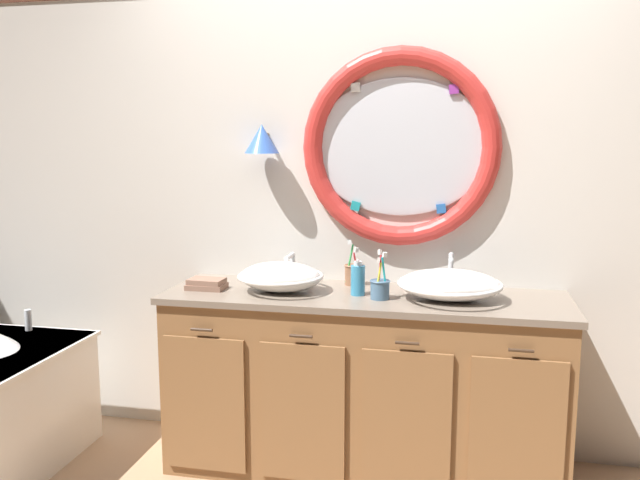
{
  "coord_description": "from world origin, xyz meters",
  "views": [
    {
      "loc": [
        0.42,
        -2.65,
        1.57
      ],
      "look_at": [
        -0.2,
        0.25,
        1.11
      ],
      "focal_mm": 36.87,
      "sensor_mm": 36.0,
      "label": 1
    }
  ],
  "objects": [
    {
      "name": "faucet_set_right",
      "position": [
        0.39,
        0.47,
        0.92
      ],
      "size": [
        0.23,
        0.13,
        0.18
      ],
      "color": "silver",
      "rests_on": "vanity_counter"
    },
    {
      "name": "toothbrush_holder_right",
      "position": [
        0.08,
        0.2,
        0.91
      ],
      "size": [
        0.09,
        0.09,
        0.22
      ],
      "color": "slate",
      "rests_on": "vanity_counter"
    },
    {
      "name": "faucet_set_left",
      "position": [
        -0.39,
        0.46,
        0.92
      ],
      "size": [
        0.23,
        0.15,
        0.15
      ],
      "color": "silver",
      "rests_on": "vanity_counter"
    },
    {
      "name": "folded_hand_towel",
      "position": [
        -0.75,
        0.22,
        0.88
      ],
      "size": [
        0.18,
        0.12,
        0.05
      ],
      "color": "#936B56",
      "rests_on": "vanity_counter"
    },
    {
      "name": "back_wall_assembly",
      "position": [
        0.01,
        0.59,
        1.32
      ],
      "size": [
        6.4,
        0.26,
        2.6
      ],
      "color": "silver",
      "rests_on": "ground_plane"
    },
    {
      "name": "sink_basin_right",
      "position": [
        0.39,
        0.25,
        0.92
      ],
      "size": [
        0.46,
        0.46,
        0.14
      ],
      "color": "white",
      "rests_on": "vanity_counter"
    },
    {
      "name": "toothbrush_holder_left",
      "position": [
        -0.08,
        0.46,
        0.91
      ],
      "size": [
        0.09,
        0.09,
        0.22
      ],
      "color": "#996647",
      "rests_on": "vanity_counter"
    },
    {
      "name": "vanity_counter",
      "position": [
        -0.0,
        0.28,
        0.43
      ],
      "size": [
        1.85,
        0.59,
        0.86
      ],
      "color": "olive",
      "rests_on": "ground_plane"
    },
    {
      "name": "sink_basin_left",
      "position": [
        -0.39,
        0.25,
        0.93
      ],
      "size": [
        0.41,
        0.41,
        0.14
      ],
      "color": "white",
      "rests_on": "vanity_counter"
    },
    {
      "name": "soap_dispenser",
      "position": [
        -0.03,
        0.26,
        0.93
      ],
      "size": [
        0.07,
        0.07,
        0.17
      ],
      "color": "#388EBC",
      "rests_on": "vanity_counter"
    }
  ]
}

